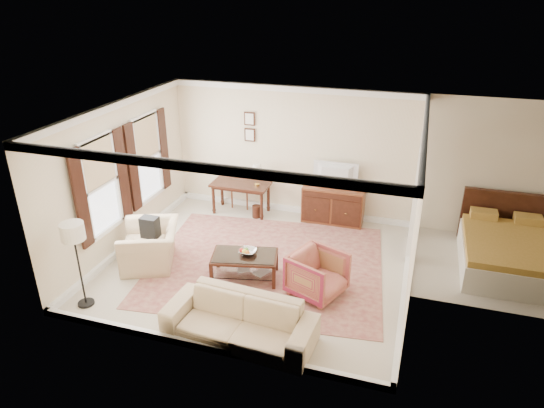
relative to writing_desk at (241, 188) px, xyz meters
The scene contains 21 objects.
room_shell 2.99m from the writing_desk, 62.07° to the right, with size 5.51×5.01×2.91m.
annex_bedroom 5.67m from the writing_desk, ahead, with size 3.00×2.70×2.90m.
window_front 3.34m from the writing_desk, 120.05° to the right, with size 0.12×1.56×1.80m, color #CCB284, non-canonical shape.
window_rear 2.20m from the writing_desk, 143.86° to the right, with size 0.12×1.56×1.80m, color #CCB284, non-canonical shape.
doorway 3.88m from the writing_desk, ahead, with size 0.10×1.12×2.25m, color white, non-canonical shape.
rug 2.46m from the writing_desk, 57.89° to the right, with size 4.28×3.67×0.01m, color maroon.
writing_desk is the anchor object (origin of this frame).
desk_chair 0.37m from the writing_desk, 106.42° to the left, with size 0.45×0.45×1.05m, color brown, non-canonical shape.
desk_lamp 0.53m from the writing_desk, ahead, with size 0.32×0.32×0.50m, color silver, non-canonical shape.
framed_prints 1.39m from the writing_desk, 75.95° to the left, with size 0.25×0.04×0.68m, color #3D1C11, non-canonical shape.
sideboard 2.13m from the writing_desk, ahead, with size 1.33×0.51×0.82m, color brown.
tv 2.22m from the writing_desk, ahead, with size 0.92×0.53×0.12m, color black.
coffee_table 2.80m from the writing_desk, 68.04° to the right, with size 1.27×0.91×0.49m.
fruit_bowl 2.76m from the writing_desk, 66.71° to the right, with size 0.42×0.42×0.10m, color silver.
book_a 2.79m from the writing_desk, 70.88° to the right, with size 0.28×0.04×0.38m, color brown.
book_b 2.87m from the writing_desk, 63.33° to the right, with size 0.28×0.03×0.38m, color brown.
striped_armchair 3.58m from the writing_desk, 48.31° to the right, with size 0.82×0.77×0.85m, color maroon.
club_armchair 2.75m from the writing_desk, 107.44° to the right, with size 1.17×0.76×1.02m, color tan.
backpack 2.70m from the writing_desk, 107.69° to the right, with size 0.32×0.22×0.40m, color black.
sofa 4.42m from the writing_desk, 69.70° to the right, with size 2.25×0.66×0.88m, color tan.
floor_lamp 4.33m from the writing_desk, 106.37° to the right, with size 0.37×0.37×1.50m.
Camera 1 is at (2.61, -7.44, 4.85)m, focal length 32.00 mm.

